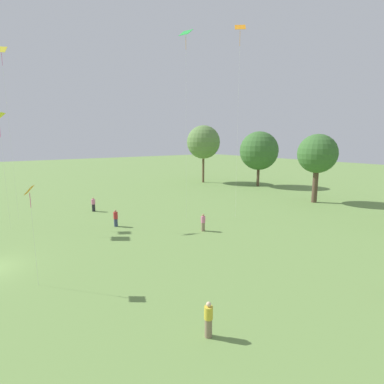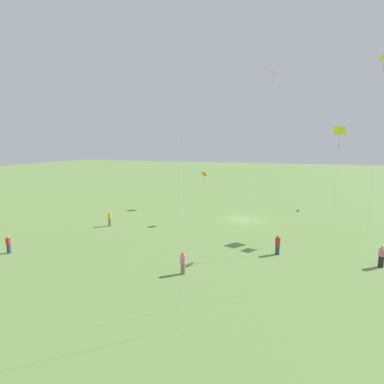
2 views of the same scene
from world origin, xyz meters
name	(u,v)px [view 1 (image 1 of 2)]	position (x,y,z in m)	size (l,w,h in m)	color
tree_0	(203,142)	(-25.39, 39.69, 8.56)	(6.98, 6.98, 12.07)	brown
tree_1	(259,151)	(-14.91, 45.23, 6.96)	(7.45, 7.45, 10.70)	brown
tree_2	(317,154)	(0.45, 40.29, 7.09)	(5.60, 5.60, 9.96)	brown
person_0	(116,218)	(-4.89, 11.81, 0.89)	(0.54, 0.54, 1.81)	#333D5B
person_1	(203,223)	(1.84, 18.39, 0.87)	(0.61, 0.61, 1.76)	#847056
person_3	(208,320)	(15.04, 8.40, 0.88)	(0.47, 0.47, 1.79)	#847056
person_4	(93,205)	(-13.06, 12.07, 0.89)	(0.67, 0.67, 1.82)	#232328
kite_3	(2,58)	(-13.82, 3.66, 17.59)	(1.12, 1.25, 18.85)	yellow
kite_4	(240,36)	(-0.38, 25.06, 20.27)	(1.45, 1.48, 21.57)	orange
kite_5	(30,194)	(4.68, 2.75, 5.94)	(0.81, 0.70, 6.46)	orange
kite_6	(186,40)	(-3.46, 20.02, 19.73)	(1.54, 1.41, 20.87)	green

